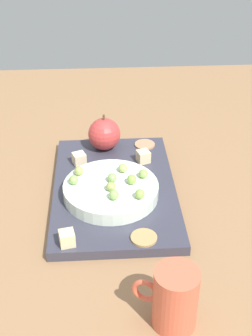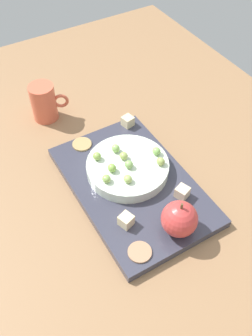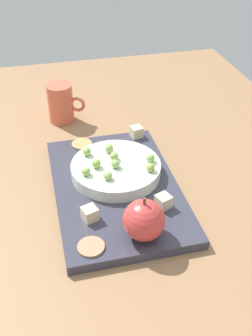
# 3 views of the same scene
# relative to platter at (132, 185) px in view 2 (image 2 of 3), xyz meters

# --- Properties ---
(table) EXTENTS (1.41, 1.01, 0.04)m
(table) POSITION_rel_platter_xyz_m (0.01, -0.02, -0.03)
(table) COLOR #946C48
(table) RESTS_ON ground
(platter) EXTENTS (0.37, 0.24, 0.02)m
(platter) POSITION_rel_platter_xyz_m (0.00, 0.00, 0.00)
(platter) COLOR #373846
(platter) RESTS_ON table
(serving_dish) EXTENTS (0.18, 0.18, 0.03)m
(serving_dish) POSITION_rel_platter_xyz_m (0.03, -0.01, 0.02)
(serving_dish) COLOR silver
(serving_dish) RESTS_ON platter
(apple_whole) EXTENTS (0.07, 0.07, 0.07)m
(apple_whole) POSITION_rel_platter_xyz_m (-0.15, -0.01, 0.05)
(apple_whole) COLOR #CA3B39
(apple_whole) RESTS_ON platter
(apple_stem) EXTENTS (0.01, 0.01, 0.01)m
(apple_stem) POSITION_rel_platter_xyz_m (-0.15, -0.01, 0.09)
(apple_stem) COLOR brown
(apple_stem) RESTS_ON apple_whole
(cheese_cube_0) EXTENTS (0.03, 0.03, 0.03)m
(cheese_cube_0) POSITION_rel_platter_xyz_m (-0.09, 0.07, 0.02)
(cheese_cube_0) COLOR beige
(cheese_cube_0) RESTS_ON platter
(cheese_cube_1) EXTENTS (0.03, 0.03, 0.03)m
(cheese_cube_1) POSITION_rel_platter_xyz_m (-0.08, -0.07, 0.02)
(cheese_cube_1) COLOR beige
(cheese_cube_1) RESTS_ON platter
(cheese_cube_2) EXTENTS (0.03, 0.03, 0.03)m
(cheese_cube_2) POSITION_rel_platter_xyz_m (0.17, -0.09, 0.02)
(cheese_cube_2) COLOR beige
(cheese_cube_2) RESTS_ON platter
(cracker_0) EXTENTS (0.05, 0.05, 0.00)m
(cracker_0) POSITION_rel_platter_xyz_m (0.16, 0.04, 0.01)
(cracker_0) COLOR tan
(cracker_0) RESTS_ON platter
(cracker_1) EXTENTS (0.05, 0.05, 0.00)m
(cracker_1) POSITION_rel_platter_xyz_m (-0.15, 0.08, 0.01)
(cracker_1) COLOR tan
(cracker_1) RESTS_ON platter
(grape_0) EXTENTS (0.02, 0.02, 0.02)m
(grape_0) POSITION_rel_platter_xyz_m (-0.00, -0.07, 0.04)
(grape_0) COLOR #9BB358
(grape_0) RESTS_ON serving_dish
(grape_1) EXTENTS (0.02, 0.02, 0.02)m
(grape_1) POSITION_rel_platter_xyz_m (0.08, -0.00, 0.04)
(grape_1) COLOR #8DBA5E
(grape_1) RESTS_ON serving_dish
(grape_2) EXTENTS (0.02, 0.02, 0.02)m
(grape_2) POSITION_rel_platter_xyz_m (0.03, -0.08, 0.04)
(grape_2) COLOR #8BBF5E
(grape_2) RESTS_ON serving_dish
(grape_3) EXTENTS (0.02, 0.02, 0.02)m
(grape_3) POSITION_rel_platter_xyz_m (0.02, -0.00, 0.04)
(grape_3) COLOR #87B260
(grape_3) RESTS_ON serving_dish
(grape_4) EXTENTS (0.02, 0.02, 0.02)m
(grape_4) POSITION_rel_platter_xyz_m (0.03, 0.03, 0.04)
(grape_4) COLOR #89B74B
(grape_4) RESTS_ON serving_dish
(grape_5) EXTENTS (0.02, 0.02, 0.02)m
(grape_5) POSITION_rel_platter_xyz_m (0.05, -0.01, 0.04)
(grape_5) COLOR #9AAE57
(grape_5) RESTS_ON serving_dish
(grape_6) EXTENTS (0.02, 0.02, 0.02)m
(grape_6) POSITION_rel_platter_xyz_m (0.08, 0.04, 0.04)
(grape_6) COLOR #8CB14F
(grape_6) RESTS_ON serving_dish
(grape_7) EXTENTS (0.02, 0.02, 0.02)m
(grape_7) POSITION_rel_platter_xyz_m (0.01, 0.06, 0.04)
(grape_7) COLOR #8CB355
(grape_7) RESTS_ON serving_dish
(grape_8) EXTENTS (0.02, 0.02, 0.02)m
(grape_8) POSITION_rel_platter_xyz_m (-0.01, 0.02, 0.04)
(grape_8) COLOR #9DBA5F
(grape_8) RESTS_ON serving_dish
(cup) EXTENTS (0.06, 0.09, 0.10)m
(cup) POSITION_rel_platter_xyz_m (0.32, 0.07, 0.04)
(cup) COLOR #E06144
(cup) RESTS_ON table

